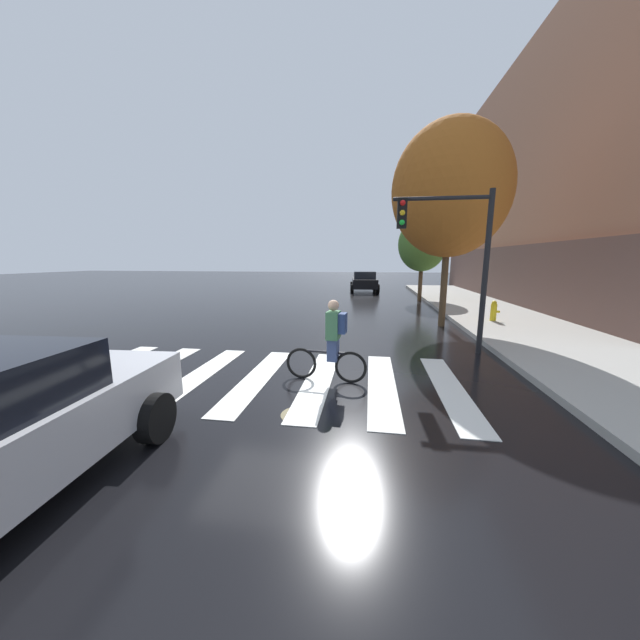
% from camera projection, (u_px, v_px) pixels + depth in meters
% --- Properties ---
extents(ground_plane, '(120.00, 120.00, 0.00)m').
position_uv_depth(ground_plane, '(263.00, 378.00, 6.99)').
color(ground_plane, black).
extents(crosswalk_stripes, '(8.33, 3.83, 0.01)m').
position_uv_depth(crosswalk_stripes, '(258.00, 378.00, 7.00)').
color(crosswalk_stripes, silver).
rests_on(crosswalk_stripes, ground).
extents(manhole_cover, '(0.64, 0.64, 0.01)m').
position_uv_depth(manhole_cover, '(300.00, 415.00, 5.34)').
color(manhole_cover, '#473D1E').
rests_on(manhole_cover, ground).
extents(sedan_mid, '(2.35, 4.63, 1.56)m').
position_uv_depth(sedan_mid, '(364.00, 281.00, 25.82)').
color(sedan_mid, black).
rests_on(sedan_mid, ground).
extents(cyclist, '(1.71, 0.38, 1.69)m').
position_uv_depth(cyclist, '(332.00, 341.00, 6.67)').
color(cyclist, black).
rests_on(cyclist, ground).
extents(traffic_light_near, '(2.47, 0.28, 4.20)m').
position_uv_depth(traffic_light_near, '(454.00, 244.00, 8.46)').
color(traffic_light_near, black).
rests_on(traffic_light_near, ground).
extents(fire_hydrant, '(0.33, 0.22, 0.78)m').
position_uv_depth(fire_hydrant, '(494.00, 311.00, 12.64)').
color(fire_hydrant, gold).
rests_on(fire_hydrant, sidewalk).
extents(street_tree_near, '(4.06, 4.06, 7.22)m').
position_uv_depth(street_tree_near, '(450.00, 190.00, 11.58)').
color(street_tree_near, '#4C3823').
rests_on(street_tree_near, ground).
extents(street_tree_mid, '(2.81, 2.81, 5.00)m').
position_uv_depth(street_tree_mid, '(422.00, 244.00, 19.54)').
color(street_tree_mid, '#4C3823').
rests_on(street_tree_mid, ground).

